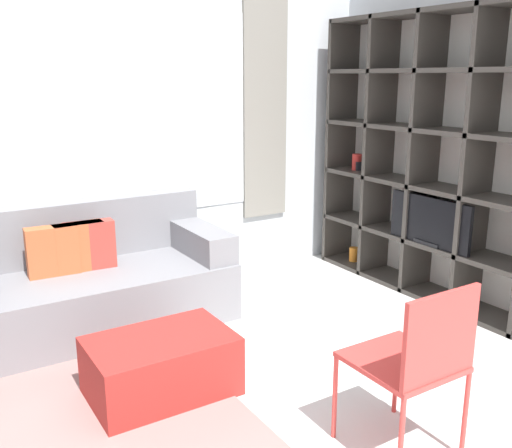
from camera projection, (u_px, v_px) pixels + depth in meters
wall_back at (91, 128)px, 4.30m from camera, size 6.14×0.11×2.70m
wall_right at (486, 130)px, 4.28m from camera, size 0.07×4.34×2.70m
area_rug at (25, 427)px, 2.91m from camera, size 2.10×1.88×0.01m
shelving_unit at (452, 163)px, 4.35m from camera, size 0.36×2.57×2.23m
couch_main at (90, 282)px, 4.06m from camera, size 1.91×0.89×0.85m
ottoman at (161, 366)px, 3.18m from camera, size 0.79×0.52×0.34m
folding_chair at (417, 356)px, 2.56m from camera, size 0.44×0.46×0.86m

